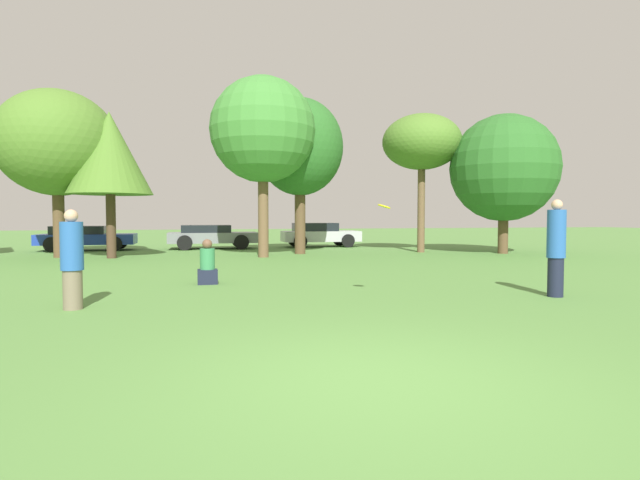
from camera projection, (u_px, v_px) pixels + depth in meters
name	position (u px, v px, depth m)	size (l,w,h in m)	color
ground_plane	(375.00, 380.00, 4.73)	(120.00, 120.00, 0.00)	#54843D
person_thrower	(72.00, 260.00, 8.33)	(0.36, 0.36, 1.67)	#726651
person_catcher	(556.00, 248.00, 9.64)	(0.34, 0.34, 1.88)	#191E33
frisbee	(384.00, 206.00, 9.13)	(0.24, 0.24, 0.10)	yellow
bystander_sitting	(207.00, 266.00, 11.51)	(0.45, 0.37, 1.03)	#191E33
tree_1	(57.00, 143.00, 18.90)	(4.39, 4.39, 6.32)	brown
tree_2	(110.00, 154.00, 18.60)	(3.06, 3.06, 5.45)	#473323
tree_3	(263.00, 130.00, 19.02)	(4.01, 4.01, 6.86)	brown
tree_4	(300.00, 148.00, 20.85)	(3.60, 3.60, 6.48)	brown
tree_5	(422.00, 143.00, 21.73)	(3.41, 3.41, 6.00)	brown
tree_6	(504.00, 168.00, 21.04)	(4.48, 4.48, 5.84)	brown
parked_car_blue	(85.00, 237.00, 23.15)	(4.23, 1.87, 1.13)	#1E389E
parked_car_grey	(211.00, 236.00, 24.31)	(4.22, 2.08, 1.16)	slate
parked_car_silver	(319.00, 234.00, 25.92)	(3.99, 1.89, 1.24)	#B2B2B7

